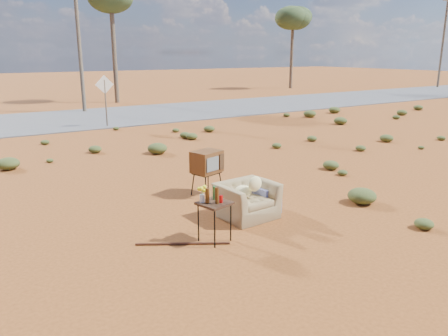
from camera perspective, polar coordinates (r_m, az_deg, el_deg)
ground at (r=8.26m, az=0.53°, el=-7.23°), size 140.00×140.00×0.00m
highway at (r=22.06m, az=-21.09°, el=5.82°), size 140.00×7.00×0.04m
armchair at (r=8.50m, az=3.41°, el=-3.54°), size 1.28×0.87×0.92m
tv_unit at (r=9.69m, az=-2.25°, el=0.74°), size 0.74×0.66×1.00m
side_table at (r=7.27m, az=-1.60°, el=-4.32°), size 0.59×0.59×0.98m
rusty_bar at (r=7.42m, az=-5.41°, el=-9.79°), size 1.38×0.83×0.04m
road_sign at (r=19.35m, az=-15.28°, el=9.58°), size 0.78×0.06×2.19m
eucalyptus_right at (r=40.22m, az=9.00°, el=18.72°), size 3.20×3.20×7.10m
utility_pole_center at (r=24.74m, az=-18.51°, el=16.54°), size 1.40×0.20×8.00m
utility_pole_east at (r=45.04m, az=26.70°, el=14.66°), size 1.40×0.20×8.00m
scrub_patch at (r=11.73m, az=-14.65°, el=-0.29°), size 17.49×8.07×0.33m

